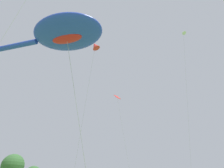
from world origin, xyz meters
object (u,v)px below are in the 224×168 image
at_px(small_kite_bird_shape, 184,34).
at_px(small_kite_streamer_purple, 118,101).
at_px(small_kite_diamond_red, 95,46).
at_px(big_show_kite, 63,35).
at_px(tree_pine_center, 13,166).

relative_size(small_kite_bird_shape, small_kite_streamer_purple, 1.50).
bearing_deg(small_kite_bird_shape, small_kite_diamond_red, -178.35).
relative_size(big_show_kite, tree_pine_center, 1.20).
distance_m(big_show_kite, small_kite_bird_shape, 22.01).
bearing_deg(big_show_kite, tree_pine_center, 132.18).
relative_size(big_show_kite, small_kite_bird_shape, 0.55).
relative_size(small_kite_streamer_purple, tree_pine_center, 1.46).
distance_m(big_show_kite, tree_pine_center, 49.75).
bearing_deg(tree_pine_center, small_kite_diamond_red, -84.04).
bearing_deg(small_kite_bird_shape, big_show_kite, -154.49).
bearing_deg(small_kite_diamond_red, tree_pine_center, -150.64).
height_order(big_show_kite, small_kite_streamer_purple, small_kite_streamer_purple).
height_order(small_kite_diamond_red, tree_pine_center, small_kite_diamond_red).
distance_m(small_kite_bird_shape, small_kite_streamer_purple, 14.77).
bearing_deg(small_kite_streamer_purple, small_kite_bird_shape, -4.84).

